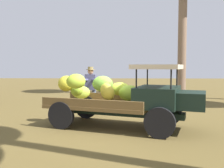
% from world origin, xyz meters
% --- Properties ---
extents(ground_plane, '(60.00, 60.00, 0.00)m').
position_xyz_m(ground_plane, '(0.00, 0.00, 0.00)').
color(ground_plane, brown).
extents(truck, '(4.66, 2.84, 1.83)m').
position_xyz_m(truck, '(0.11, -0.16, 0.89)').
color(truck, black).
rests_on(truck, ground).
extents(farmer, '(0.52, 0.48, 1.77)m').
position_xyz_m(farmer, '(-1.25, 2.07, 1.01)').
color(farmer, slate).
rests_on(farmer, ground).
extents(loose_banana_bunch, '(0.41, 0.62, 0.39)m').
position_xyz_m(loose_banana_bunch, '(-0.47, 2.71, 0.19)').
color(loose_banana_bunch, '#AEC53F').
rests_on(loose_banana_bunch, ground).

